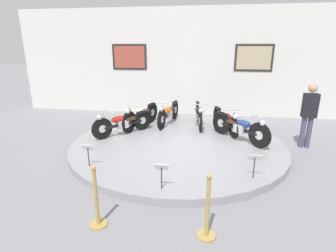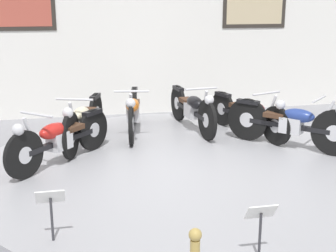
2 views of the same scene
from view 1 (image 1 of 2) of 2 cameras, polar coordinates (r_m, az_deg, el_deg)
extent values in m
plane|color=gray|center=(7.32, 2.12, -4.52)|extent=(60.00, 60.00, 0.00)
cylinder|color=#99999E|center=(7.29, 2.12, -3.91)|extent=(5.77, 5.77, 0.17)
cube|color=white|center=(10.60, 4.72, 13.57)|extent=(14.00, 0.20, 4.10)
cube|color=#2D2823|center=(10.92, -8.39, 14.63)|extent=(1.40, 0.02, 1.00)
cube|color=#B24C3D|center=(10.91, -8.39, 14.63)|extent=(1.24, 0.02, 0.84)
cube|color=#2D2823|center=(10.57, 18.19, 13.90)|extent=(1.40, 0.02, 1.00)
cube|color=#C6B289|center=(10.57, 18.19, 13.90)|extent=(1.24, 0.02, 0.84)
cylinder|color=black|center=(7.53, -14.15, -0.59)|extent=(0.45, 0.49, 0.61)
cylinder|color=silver|center=(7.53, -14.15, -0.59)|extent=(0.19, 0.20, 0.21)
cylinder|color=black|center=(8.16, -5.60, 1.23)|extent=(0.45, 0.49, 0.61)
cylinder|color=silver|center=(8.16, -5.60, 1.23)|extent=(0.19, 0.20, 0.21)
cube|color=black|center=(7.82, -9.70, 0.36)|extent=(0.88, 0.97, 0.07)
cube|color=silver|center=(7.80, -9.97, 0.45)|extent=(0.36, 0.37, 0.24)
ellipsoid|color=red|center=(7.71, -10.67, 1.45)|extent=(0.48, 0.50, 0.20)
cube|color=#472D1E|center=(7.89, -8.37, 1.63)|extent=(0.36, 0.37, 0.07)
cube|color=black|center=(8.10, -5.66, 3.01)|extent=(0.31, 0.33, 0.06)
cylinder|color=silver|center=(7.54, -13.24, 1.07)|extent=(0.20, 0.22, 0.54)
cylinder|color=silver|center=(7.52, -12.64, 3.13)|extent=(0.42, 0.38, 0.03)
sphere|color=silver|center=(7.42, -14.75, 1.82)|extent=(0.15, 0.15, 0.15)
cylinder|color=black|center=(7.93, -8.51, 0.84)|extent=(0.26, 0.65, 0.67)
cylinder|color=silver|center=(7.93, -8.51, 0.84)|extent=(0.14, 0.24, 0.23)
cylinder|color=black|center=(9.02, -3.53, 2.99)|extent=(0.26, 0.65, 0.67)
cylinder|color=silver|center=(9.02, -3.53, 2.99)|extent=(0.14, 0.24, 0.23)
cube|color=black|center=(8.47, -5.86, 1.99)|extent=(0.46, 1.20, 0.07)
cube|color=silver|center=(8.43, -6.02, 2.06)|extent=(0.29, 0.37, 0.24)
ellipsoid|color=beige|center=(8.31, -6.43, 2.96)|extent=(0.36, 0.52, 0.20)
cube|color=#472D1E|center=(8.61, -5.10, 3.23)|extent=(0.29, 0.37, 0.07)
cube|color=black|center=(8.95, -3.57, 4.75)|extent=(0.21, 0.37, 0.06)
cylinder|color=silver|center=(8.00, -7.96, 2.48)|extent=(0.12, 0.25, 0.54)
cylinder|color=silver|center=(8.02, -7.59, 4.46)|extent=(0.52, 0.20, 0.03)
sphere|color=silver|center=(7.80, -8.88, 3.13)|extent=(0.15, 0.15, 0.15)
cylinder|color=black|center=(8.16, -1.40, 1.44)|extent=(0.17, 0.65, 0.65)
cylinder|color=silver|center=(8.16, -1.40, 1.44)|extent=(0.10, 0.24, 0.23)
cylinder|color=black|center=(9.40, 1.49, 3.55)|extent=(0.17, 0.65, 0.65)
cylinder|color=silver|center=(9.40, 1.49, 3.55)|extent=(0.10, 0.24, 0.23)
cube|color=black|center=(8.77, 0.14, 2.57)|extent=(0.29, 1.23, 0.07)
cube|color=silver|center=(8.73, 0.06, 2.63)|extent=(0.25, 0.35, 0.24)
ellipsoid|color=#D16619|center=(8.60, -0.16, 3.51)|extent=(0.30, 0.51, 0.20)
cube|color=#472D1E|center=(8.94, 0.61, 3.77)|extent=(0.25, 0.35, 0.07)
cube|color=black|center=(9.33, 1.50, 5.20)|extent=(0.16, 0.37, 0.06)
cylinder|color=silver|center=(8.24, -1.05, 3.04)|extent=(0.09, 0.25, 0.54)
cylinder|color=silver|center=(8.28, -0.80, 4.96)|extent=(0.54, 0.13, 0.03)
sphere|color=silver|center=(8.02, -1.57, 3.67)|extent=(0.15, 0.15, 0.15)
cylinder|color=black|center=(8.04, 7.08, 1.06)|extent=(0.13, 0.65, 0.65)
cylinder|color=silver|center=(8.04, 7.08, 1.06)|extent=(0.09, 0.23, 0.23)
cylinder|color=black|center=(9.34, 6.41, 3.36)|extent=(0.13, 0.65, 0.65)
cylinder|color=silver|center=(9.34, 6.41, 3.36)|extent=(0.09, 0.23, 0.23)
cube|color=black|center=(8.69, 6.72, 2.29)|extent=(0.21, 1.24, 0.07)
cube|color=silver|center=(8.64, 6.75, 2.35)|extent=(0.24, 0.34, 0.24)
ellipsoid|color=black|center=(8.51, 6.83, 3.22)|extent=(0.27, 0.50, 0.20)
cube|color=#472D1E|center=(8.86, 6.65, 3.53)|extent=(0.24, 0.34, 0.07)
cube|color=black|center=(9.28, 6.47, 5.01)|extent=(0.14, 0.37, 0.06)
cylinder|color=silver|center=(8.13, 7.05, 2.70)|extent=(0.07, 0.25, 0.54)
cylinder|color=silver|center=(8.17, 7.05, 4.66)|extent=(0.54, 0.09, 0.03)
sphere|color=silver|center=(7.89, 7.21, 3.31)|extent=(0.15, 0.15, 0.15)
cylinder|color=black|center=(7.64, 14.16, -0.38)|extent=(0.25, 0.59, 0.60)
cylinder|color=silver|center=(7.64, 14.16, -0.38)|extent=(0.13, 0.22, 0.21)
cylinder|color=black|center=(8.83, 10.68, 2.22)|extent=(0.25, 0.59, 0.60)
cylinder|color=silver|center=(8.83, 10.68, 2.22)|extent=(0.13, 0.22, 0.21)
cube|color=black|center=(8.23, 12.29, 1.01)|extent=(0.46, 1.20, 0.07)
cube|color=silver|center=(8.19, 12.40, 1.07)|extent=(0.29, 0.37, 0.24)
ellipsoid|color=maroon|center=(8.06, 12.74, 1.97)|extent=(0.36, 0.53, 0.20)
cube|color=#472D1E|center=(8.39, 11.80, 2.34)|extent=(0.29, 0.37, 0.07)
cube|color=black|center=(8.77, 10.77, 3.84)|extent=(0.21, 0.37, 0.06)
cylinder|color=silver|center=(7.71, 13.83, 1.36)|extent=(0.12, 0.25, 0.54)
cylinder|color=silver|center=(7.74, 13.65, 3.43)|extent=(0.52, 0.20, 0.03)
sphere|color=silver|center=(7.49, 14.53, 1.96)|extent=(0.15, 0.15, 0.15)
cylinder|color=black|center=(7.09, 19.28, -1.93)|extent=(0.50, 0.53, 0.67)
cylinder|color=silver|center=(7.09, 19.28, -1.93)|extent=(0.21, 0.22, 0.23)
cylinder|color=black|center=(7.91, 11.53, 0.66)|extent=(0.50, 0.53, 0.67)
cylinder|color=silver|center=(7.91, 11.53, 0.66)|extent=(0.21, 0.22, 0.23)
cube|color=black|center=(7.48, 15.19, -0.56)|extent=(0.90, 0.96, 0.07)
cube|color=silver|center=(7.45, 15.43, -0.49)|extent=(0.36, 0.37, 0.24)
ellipsoid|color=navy|center=(7.35, 16.12, 0.50)|extent=(0.49, 0.50, 0.20)
cube|color=#472D1E|center=(7.58, 14.03, 0.86)|extent=(0.36, 0.37, 0.07)
cube|color=black|center=(7.84, 11.65, 2.66)|extent=(0.32, 0.33, 0.06)
cylinder|color=silver|center=(7.11, 18.49, -0.09)|extent=(0.20, 0.21, 0.54)
cylinder|color=silver|center=(7.11, 18.01, 2.12)|extent=(0.42, 0.39, 0.03)
sphere|color=silver|center=(6.96, 19.94, 0.59)|extent=(0.15, 0.15, 0.15)
cylinder|color=#333338|center=(5.99, -16.90, -6.48)|extent=(0.02, 0.02, 0.42)
cube|color=white|center=(5.91, -17.09, -4.48)|extent=(0.26, 0.11, 0.15)
cylinder|color=#333338|center=(4.89, -1.41, -11.29)|extent=(0.02, 0.02, 0.42)
cube|color=white|center=(4.78, -1.43, -8.92)|extent=(0.26, 0.11, 0.15)
cylinder|color=#333338|center=(5.53, 18.20, -8.68)|extent=(0.02, 0.02, 0.42)
cube|color=white|center=(5.43, 18.42, -6.54)|extent=(0.26, 0.11, 0.15)
cylinder|color=#4C4C6B|center=(8.07, 27.25, -1.20)|extent=(0.13, 0.13, 0.86)
cylinder|color=#4C4C6B|center=(8.12, 28.32, -1.24)|extent=(0.13, 0.13, 0.86)
cube|color=black|center=(7.91, 28.54, 3.93)|extent=(0.36, 0.22, 0.64)
sphere|color=tan|center=(7.84, 29.02, 7.25)|extent=(0.23, 0.23, 0.23)
cylinder|color=tan|center=(4.53, -14.87, -19.94)|extent=(0.28, 0.28, 0.03)
cylinder|color=tan|center=(4.28, -15.36, -14.99)|extent=(0.06, 0.06, 0.95)
sphere|color=tan|center=(4.03, -15.93, -8.83)|extent=(0.08, 0.08, 0.08)
cylinder|color=tan|center=(4.24, 8.32, -22.50)|extent=(0.28, 0.28, 0.03)
cylinder|color=tan|center=(3.96, 8.62, -17.36)|extent=(0.06, 0.06, 0.95)
sphere|color=tan|center=(3.70, 8.98, -10.83)|extent=(0.08, 0.08, 0.08)
camera|label=2|loc=(2.48, -59.00, -0.47)|focal=50.00mm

